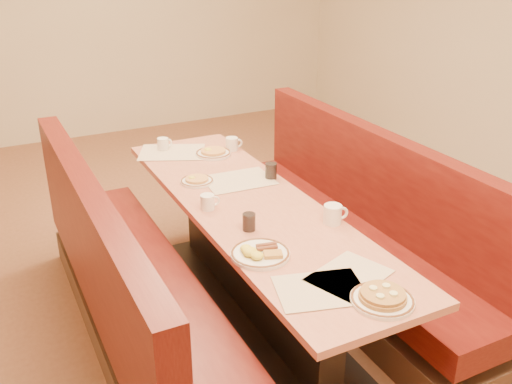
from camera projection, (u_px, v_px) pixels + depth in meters
name	position (u px, v px, depth m)	size (l,w,h in m)	color
ground	(252.00, 313.00, 3.54)	(8.00, 8.00, 0.00)	#9E6647
diner_table	(251.00, 261.00, 3.39)	(0.70, 2.50, 0.75)	black
booth_left	(131.00, 295.00, 3.09)	(0.55, 2.50, 1.05)	#4C3326
booth_right	(352.00, 236.00, 3.70)	(0.55, 2.50, 1.05)	#4C3326
placemat_near_left	(320.00, 290.00, 2.44)	(0.38, 0.28, 0.00)	beige
placemat_near_right	(349.00, 275.00, 2.55)	(0.35, 0.26, 0.00)	beige
placemat_far_left	(172.00, 152.00, 4.01)	(0.45, 0.34, 0.00)	beige
placemat_far_right	(238.00, 180.00, 3.55)	(0.42, 0.31, 0.00)	beige
pancake_plate	(382.00, 298.00, 2.36)	(0.27, 0.27, 0.06)	white
eggs_plate	(260.00, 253.00, 2.70)	(0.28, 0.28, 0.06)	white
extra_plate_mid	(213.00, 153.00, 3.96)	(0.25, 0.25, 0.05)	white
extra_plate_far	(197.00, 180.00, 3.52)	(0.20, 0.20, 0.04)	white
coffee_mug_a	(333.00, 214.00, 3.00)	(0.14, 0.10, 0.10)	white
coffee_mug_b	(208.00, 202.00, 3.16)	(0.11, 0.08, 0.09)	white
coffee_mug_c	(232.00, 144.00, 4.05)	(0.12, 0.09, 0.09)	white
coffee_mug_d	(163.00, 144.00, 4.05)	(0.11, 0.08, 0.09)	white
soda_tumbler_near	(249.00, 222.00, 2.93)	(0.07, 0.07, 0.09)	black
soda_tumbler_mid	(271.00, 171.00, 3.56)	(0.07, 0.07, 0.10)	black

